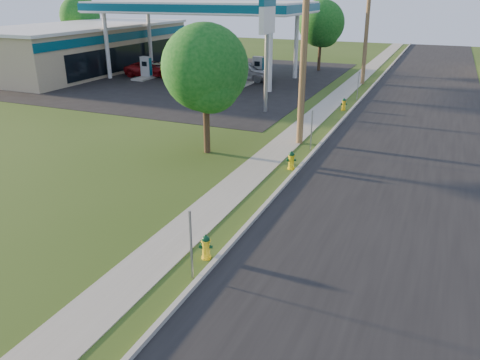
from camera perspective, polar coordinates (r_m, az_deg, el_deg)
name	(u,v)px	position (r m, az deg, el deg)	size (l,w,h in m)	color
road	(384,217)	(16.74, 17.15, -4.35)	(8.00, 120.00, 0.02)	black
curb	(274,197)	(17.46, 4.12, -2.02)	(0.15, 120.00, 0.15)	#A3A195
sidewalk	(231,191)	(18.07, -1.12, -1.30)	(1.50, 120.00, 0.03)	gray
forecourt	(183,77)	(43.55, -6.97, 12.39)	(26.00, 28.00, 0.02)	black
utility_pole_mid	(304,42)	(23.07, 7.84, 16.31)	(1.40, 0.32, 9.80)	brown
utility_pole_far	(367,23)	(40.65, 15.24, 17.95)	(1.40, 0.32, 9.50)	brown
sign_post_near	(191,246)	(12.40, -5.98, -7.95)	(0.05, 0.04, 2.00)	gray
sign_post_mid	(311,131)	(22.63, 8.70, 5.94)	(0.05, 0.04, 2.00)	gray
sign_post_far	(358,87)	(34.29, 14.18, 10.99)	(0.05, 0.04, 2.00)	gray
gas_canopy	(200,8)	(42.00, -4.84, 20.20)	(18.18, 9.18, 6.40)	silver
fuel_pump_nw	(146,70)	(43.09, -11.33, 12.99)	(1.20, 3.20, 1.90)	#A3A195
fuel_pump_ne	(240,77)	(38.77, 0.02, 12.43)	(1.20, 3.20, 1.90)	#A3A195
fuel_pump_sw	(170,64)	(46.41, -8.50, 13.79)	(1.20, 3.20, 1.90)	#A3A195
fuel_pump_se	(258,70)	(42.42, 2.22, 13.25)	(1.20, 3.20, 1.90)	#A3A195
convenience_store	(84,47)	(49.67, -18.53, 15.10)	(10.40, 22.40, 4.25)	tan
price_pylon	(267,23)	(29.46, 3.33, 18.60)	(0.34, 2.04, 6.85)	gray
tree_verge	(206,72)	(21.51, -4.13, 13.04)	(3.93, 3.93, 5.96)	#352618
tree_lot	(322,25)	(46.93, 9.97, 18.09)	(4.33, 4.33, 6.56)	#352618
tree_back	(80,18)	(59.79, -18.89, 18.23)	(4.48, 4.48, 6.80)	#352618
hydrant_near	(206,247)	(13.55, -4.16, -8.14)	(0.40, 0.36, 0.77)	yellow
hydrant_mid	(291,160)	(20.29, 6.28, 2.40)	(0.42, 0.38, 0.82)	gold
hydrant_far	(344,104)	(31.36, 12.54, 9.01)	(0.42, 0.37, 0.80)	gold
car_red	(152,69)	(44.16, -10.67, 13.18)	(2.22, 4.82, 1.34)	maroon
car_silver	(244,71)	(41.27, 0.48, 13.13)	(1.89, 4.71, 1.60)	#A8ABB0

